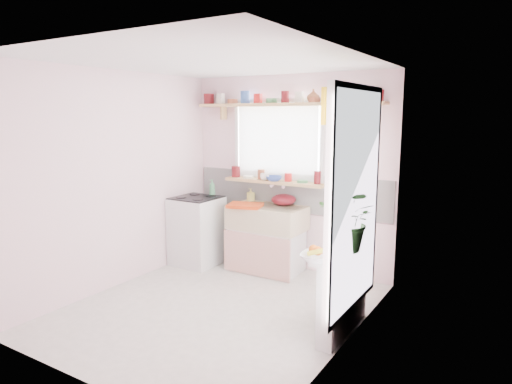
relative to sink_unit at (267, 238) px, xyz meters
The scene contains 19 objects.
room 1.31m from the sink_unit, 28.17° to the right, with size 3.20×3.20×3.20m.
sink_unit is the anchor object (origin of this frame).
cooker 0.98m from the sink_unit, 165.62° to the right, with size 0.58×0.58×0.93m.
radiator_ledge 1.82m from the sink_unit, 37.05° to the right, with size 0.22×0.95×0.78m.
windowsill 0.73m from the sink_unit, 90.00° to the left, with size 1.40×0.22×0.04m, color tan.
pine_shelf 1.70m from the sink_unit, 49.64° to the left, with size 2.52×0.24×0.04m, color tan.
shelf_crockery 1.78m from the sink_unit, 53.18° to the left, with size 2.47×0.11×0.12m.
sill_crockery 0.81m from the sink_unit, 95.28° to the left, with size 1.35×0.11×0.12m.
dish_tray 0.52m from the sink_unit, 137.18° to the right, with size 0.41×0.31×0.04m, color red.
colander 0.54m from the sink_unit, 49.38° to the left, with size 0.32×0.32×0.14m, color #5A0F18.
jade_plant 1.93m from the sink_unit, 35.91° to the right, with size 0.52×0.45×0.58m, color #2E5C24.
fruit_bowl 2.05m from the sink_unit, 47.68° to the right, with size 0.28×0.28×0.07m, color silver.
herb_pot 2.15m from the sink_unit, 45.26° to the right, with size 0.10×0.07×0.19m, color #29672E.
soap_bottle_sink 0.66m from the sink_unit, 151.16° to the left, with size 0.08×0.08×0.17m, color #D8C860.
sill_cup 0.79m from the sink_unit, 131.46° to the left, with size 0.11×0.11×0.09m, color white.
sill_bowl 0.77m from the sink_unit, 77.75° to the left, with size 0.20×0.20×0.06m, color #3551AC.
shelf_vase 1.87m from the sink_unit, 19.70° to the left, with size 0.15×0.15×0.16m, color brown.
cooker_bottle 1.04m from the sink_unit, behind, with size 0.08×0.08×0.22m, color #478E5E.
fruit 2.07m from the sink_unit, 47.44° to the right, with size 0.20×0.14×0.10m.
Camera 1 is at (2.70, -3.61, 2.00)m, focal length 32.00 mm.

